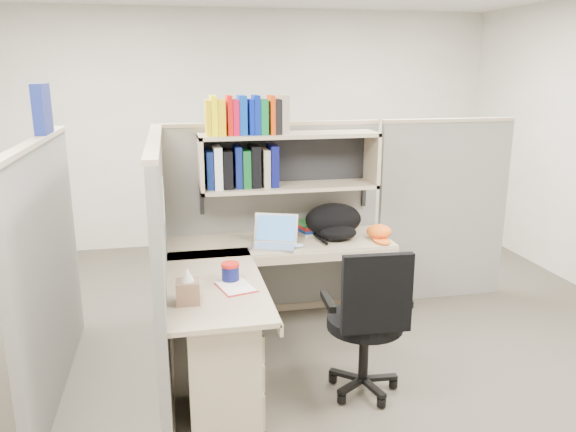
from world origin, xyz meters
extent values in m
plane|color=#332F28|center=(0.00, 0.00, 0.00)|extent=(6.00, 6.00, 0.00)
plane|color=#B4B1A3|center=(0.00, 3.00, 1.35)|extent=(6.00, 0.00, 6.00)
cube|color=slate|center=(0.00, 0.90, 0.80)|extent=(1.80, 0.06, 1.60)
cube|color=gray|center=(0.00, 0.90, 1.61)|extent=(1.80, 0.08, 0.03)
cube|color=slate|center=(-0.90, 0.00, 0.80)|extent=(0.06, 1.80, 1.60)
cube|color=gray|center=(-0.90, 0.00, 1.61)|extent=(0.08, 1.80, 0.03)
cube|color=slate|center=(-1.60, 0.00, 0.80)|extent=(0.06, 1.80, 1.60)
cube|color=slate|center=(1.55, 0.90, 0.80)|extent=(1.20, 0.06, 1.60)
cube|color=navy|center=(-1.60, 0.35, 1.79)|extent=(0.07, 0.27, 0.32)
cube|color=white|center=(-0.87, 0.15, 1.20)|extent=(0.00, 0.21, 0.28)
cube|color=tan|center=(0.10, 0.70, 1.55)|extent=(1.40, 0.34, 0.03)
cube|color=tan|center=(0.10, 0.70, 1.14)|extent=(1.40, 0.34, 0.03)
cube|color=tan|center=(-0.58, 0.70, 1.34)|extent=(0.03, 0.34, 0.44)
cube|color=tan|center=(0.78, 0.70, 1.34)|extent=(0.03, 0.34, 0.44)
cube|color=black|center=(0.10, 0.86, 1.34)|extent=(1.38, 0.01, 0.41)
cube|color=#D6AC04|center=(-0.52, 0.68, 1.69)|extent=(0.03, 0.20, 0.26)
cube|color=#FFF705|center=(-0.48, 0.68, 1.71)|extent=(0.05, 0.20, 0.29)
cube|color=#EFB505|center=(-0.42, 0.68, 1.69)|extent=(0.06, 0.20, 0.26)
cube|color=red|center=(-0.36, 0.68, 1.71)|extent=(0.04, 0.20, 0.29)
cube|color=#AD062D|center=(-0.32, 0.68, 1.69)|extent=(0.05, 0.20, 0.26)
cube|color=#0533A4|center=(-0.27, 0.68, 1.71)|extent=(0.06, 0.20, 0.29)
cube|color=#04168C|center=(-0.20, 0.68, 1.69)|extent=(0.04, 0.20, 0.26)
cube|color=navy|center=(-0.16, 0.68, 1.71)|extent=(0.04, 0.20, 0.29)
cube|color=#076729|center=(-0.11, 0.68, 1.69)|extent=(0.06, 0.20, 0.26)
cube|color=#D03704|center=(-0.04, 0.68, 1.71)|extent=(0.04, 0.20, 0.29)
cube|color=black|center=(0.00, 0.68, 1.69)|extent=(0.05, 0.20, 0.26)
cube|color=gray|center=(0.05, 0.68, 1.71)|extent=(0.06, 0.20, 0.29)
cube|color=#071549|center=(-0.52, 0.72, 1.30)|extent=(0.05, 0.24, 0.29)
cube|color=silver|center=(-0.46, 0.72, 1.31)|extent=(0.06, 0.24, 0.32)
cube|color=black|center=(-0.39, 0.72, 1.30)|extent=(0.07, 0.24, 0.29)
cube|color=#07124F|center=(-0.30, 0.72, 1.31)|extent=(0.05, 0.24, 0.32)
cube|color=#0A461B|center=(-0.24, 0.72, 1.30)|extent=(0.06, 0.24, 0.29)
cube|color=black|center=(-0.17, 0.72, 1.31)|extent=(0.07, 0.24, 0.32)
cube|color=gray|center=(-0.09, 0.72, 1.30)|extent=(0.05, 0.24, 0.29)
cube|color=#080B51|center=(-0.03, 0.72, 1.31)|extent=(0.06, 0.24, 0.32)
cube|color=tan|center=(0.00, 0.57, 0.71)|extent=(1.74, 0.60, 0.03)
cube|color=tan|center=(-0.57, -0.20, 0.71)|extent=(0.60, 1.34, 0.03)
cube|color=tan|center=(0.00, 0.27, 0.68)|extent=(1.74, 0.02, 0.07)
cube|color=tan|center=(-0.27, -0.20, 0.68)|extent=(0.02, 1.34, 0.07)
cube|color=tan|center=(-0.57, -0.55, 0.34)|extent=(0.40, 0.55, 0.68)
cube|color=gray|center=(-0.36, -0.55, 0.54)|extent=(0.02, 0.50, 0.16)
cube|color=gray|center=(-0.36, -0.55, 0.36)|extent=(0.02, 0.50, 0.16)
cube|color=gray|center=(-0.36, -0.55, 0.14)|extent=(0.02, 0.50, 0.22)
cube|color=#B2B2B7|center=(-0.35, -0.55, 0.54)|extent=(0.01, 0.12, 0.01)
cube|color=tan|center=(0.80, 0.60, 0.35)|extent=(0.03, 0.55, 0.70)
cylinder|color=#0E1355|center=(-0.47, -0.19, 0.78)|extent=(0.11, 0.11, 0.10)
cylinder|color=red|center=(-0.47, -0.19, 0.83)|extent=(0.12, 0.12, 0.02)
ellipsoid|color=#86A5BE|center=(0.11, 0.38, 0.75)|extent=(0.08, 0.06, 0.03)
cylinder|color=white|center=(-0.02, 0.66, 0.78)|extent=(0.08, 0.08, 0.10)
cylinder|color=black|center=(0.34, -0.48, 0.49)|extent=(0.48, 0.48, 0.07)
cube|color=black|center=(0.33, -0.70, 0.77)|extent=(0.42, 0.08, 0.48)
cylinder|color=black|center=(0.34, -0.48, 0.29)|extent=(0.06, 0.06, 0.42)
cylinder|color=black|center=(0.34, -0.48, 0.05)|extent=(0.46, 0.46, 0.10)
cube|color=black|center=(0.10, -0.46, 0.65)|extent=(0.06, 0.27, 0.04)
cube|color=black|center=(0.58, -0.49, 0.65)|extent=(0.06, 0.27, 0.04)
camera|label=1|loc=(-0.80, -3.56, 2.04)|focal=35.00mm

